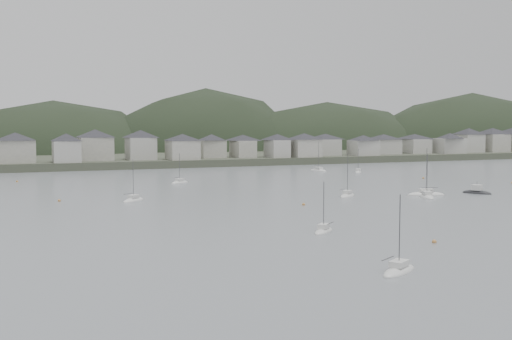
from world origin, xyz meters
name	(u,v)px	position (x,y,z in m)	size (l,w,h in m)	color
ground	(458,249)	(0.00, 0.00, 0.00)	(900.00, 900.00, 0.00)	slate
far_shore_land	(110,152)	(0.00, 295.00, 1.50)	(900.00, 250.00, 3.00)	#383D2D
forested_ridge	(127,177)	(4.83, 269.40, -11.28)	(851.55, 103.94, 102.57)	black
waterfront_town	(269,144)	(50.59, 183.34, 8.66)	(451.48, 28.46, 12.92)	#9D9B8F
sailboat_lead	(324,231)	(-11.05, 19.28, 0.19)	(6.14, 5.87, 8.84)	silver
moored_fleet	(214,199)	(-13.75, 66.86, 0.17)	(262.50, 174.88, 13.71)	silver
motor_launch_near	(477,192)	(51.83, 54.68, 0.30)	(5.83, 7.80, 3.78)	black
mooring_buoys	(248,198)	(-5.80, 65.88, 0.15)	(168.01, 127.75, 0.70)	#B97E3D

